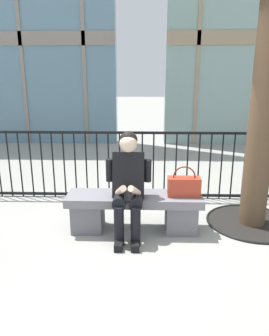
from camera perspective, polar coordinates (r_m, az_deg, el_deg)
ground_plane at (r=3.92m, az=-0.05°, el=-11.02°), size 60.00×60.00×0.00m
stone_bench at (r=3.80m, az=-0.05°, el=-7.37°), size 1.60×0.44×0.45m
seated_person_with_phone at (r=3.55m, az=-1.14°, el=-2.54°), size 0.52×0.66×1.21m
handbag_on_bench at (r=3.71m, az=8.94°, el=-3.22°), size 0.38×0.16×0.36m
plaza_railing at (r=4.73m, az=0.37°, el=0.55°), size 9.64×0.04×1.03m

